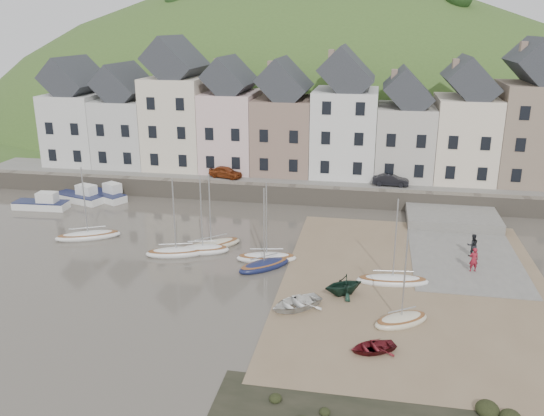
% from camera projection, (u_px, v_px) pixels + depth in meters
% --- Properties ---
extents(ground, '(160.00, 160.00, 0.00)m').
position_uv_depth(ground, '(257.00, 273.00, 40.42)').
color(ground, '#4B453B').
rests_on(ground, ground).
extents(quay_land, '(90.00, 30.00, 1.50)m').
position_uv_depth(quay_land, '(310.00, 161.00, 70.10)').
color(quay_land, '#3C5923').
rests_on(quay_land, ground).
extents(quay_street, '(70.00, 7.00, 0.10)m').
position_uv_depth(quay_street, '(297.00, 179.00, 59.10)').
color(quay_street, slate).
rests_on(quay_street, quay_land).
extents(seawall, '(70.00, 1.20, 1.80)m').
position_uv_depth(seawall, '(292.00, 194.00, 56.03)').
color(seawall, slate).
rests_on(seawall, ground).
extents(beach, '(18.00, 26.00, 0.06)m').
position_uv_depth(beach, '(414.00, 285.00, 38.50)').
color(beach, '#776248').
rests_on(beach, ground).
extents(slipway, '(8.00, 18.00, 0.12)m').
position_uv_depth(slipway, '(460.00, 246.00, 45.28)').
color(slipway, slate).
rests_on(slipway, ground).
extents(hillside, '(134.40, 84.00, 84.00)m').
position_uv_depth(hillside, '(299.00, 226.00, 102.95)').
color(hillside, '#3C5923').
rests_on(hillside, ground).
extents(townhouse_terrace, '(61.05, 8.00, 13.93)m').
position_uv_depth(townhouse_terrace, '(319.00, 119.00, 60.28)').
color(townhouse_terrace, silver).
rests_on(townhouse_terrace, quay_land).
extents(sailboat_0, '(5.42, 3.66, 6.32)m').
position_uv_depth(sailboat_0, '(88.00, 235.00, 46.92)').
color(sailboat_0, white).
rests_on(sailboat_0, ground).
extents(sailboat_1, '(4.90, 2.83, 6.32)m').
position_uv_depth(sailboat_1, '(176.00, 252.00, 43.49)').
color(sailboat_1, white).
rests_on(sailboat_1, ground).
extents(sailboat_2, '(4.83, 4.51, 6.32)m').
position_uv_depth(sailboat_2, '(211.00, 245.00, 44.86)').
color(sailboat_2, beige).
rests_on(sailboat_2, ground).
extents(sailboat_3, '(4.34, 2.45, 6.32)m').
position_uv_depth(sailboat_3, '(203.00, 249.00, 44.03)').
color(sailboat_3, white).
rests_on(sailboat_3, ground).
extents(sailboat_4, '(4.74, 2.32, 6.32)m').
position_uv_depth(sailboat_4, '(267.00, 257.00, 42.51)').
color(sailboat_4, white).
rests_on(sailboat_4, ground).
extents(sailboat_5, '(4.10, 4.02, 6.32)m').
position_uv_depth(sailboat_5, '(264.00, 265.00, 41.16)').
color(sailboat_5, '#141B41').
rests_on(sailboat_5, ground).
extents(sailboat_6, '(5.11, 2.02, 6.32)m').
position_uv_depth(sailboat_6, '(392.00, 280.00, 38.73)').
color(sailboat_6, white).
rests_on(sailboat_6, ground).
extents(sailboat_7, '(3.82, 3.25, 6.32)m').
position_uv_depth(sailboat_7, '(401.00, 320.00, 33.49)').
color(sailboat_7, beige).
rests_on(sailboat_7, ground).
extents(motorboat_0, '(5.68, 3.30, 1.70)m').
position_uv_depth(motorboat_0, '(81.00, 196.00, 56.61)').
color(motorboat_0, white).
rests_on(motorboat_0, ground).
extents(motorboat_1, '(5.27, 2.01, 1.70)m').
position_uv_depth(motorboat_1, '(43.00, 203.00, 54.34)').
color(motorboat_1, white).
rests_on(motorboat_1, ground).
extents(motorboat_2, '(5.05, 3.70, 1.70)m').
position_uv_depth(motorboat_2, '(107.00, 194.00, 57.17)').
color(motorboat_2, white).
rests_on(motorboat_2, ground).
extents(rowboat_white, '(4.20, 4.11, 0.71)m').
position_uv_depth(rowboat_white, '(296.00, 303.00, 35.21)').
color(rowboat_white, silver).
rests_on(rowboat_white, beach).
extents(rowboat_green, '(3.51, 3.40, 1.41)m').
position_uv_depth(rowboat_green, '(343.00, 285.00, 36.92)').
color(rowboat_green, black).
rests_on(rowboat_green, beach).
extents(rowboat_red, '(3.11, 2.76, 0.53)m').
position_uv_depth(rowboat_red, '(373.00, 347.00, 30.58)').
color(rowboat_red, maroon).
rests_on(rowboat_red, beach).
extents(person_red, '(0.73, 0.56, 1.80)m').
position_uv_depth(person_red, '(474.00, 260.00, 40.20)').
color(person_red, maroon).
rests_on(person_red, slipway).
extents(person_dark, '(0.97, 0.82, 1.78)m').
position_uv_depth(person_dark, '(473.00, 245.00, 42.85)').
color(person_dark, black).
rests_on(person_dark, slipway).
extents(car_left, '(3.85, 2.37, 1.22)m').
position_uv_depth(car_left, '(225.00, 172.00, 59.26)').
color(car_left, maroon).
rests_on(car_left, quay_street).
extents(car_right, '(3.61, 1.42, 1.17)m').
position_uv_depth(car_right, '(391.00, 180.00, 56.31)').
color(car_right, black).
rests_on(car_right, quay_street).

